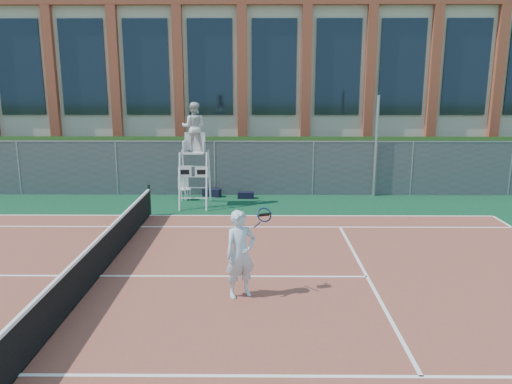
{
  "coord_description": "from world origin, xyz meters",
  "views": [
    {
      "loc": [
        3.84,
        -11.17,
        4.6
      ],
      "look_at": [
        3.73,
        3.0,
        1.43
      ],
      "focal_mm": 35.0,
      "sensor_mm": 36.0,
      "label": 1
    }
  ],
  "objects_px": {
    "plastic_chair": "(184,186)",
    "tennis_player": "(241,254)",
    "umpire_chair": "(194,130)",
    "steel_pole": "(376,147)"
  },
  "relations": [
    {
      "from": "plastic_chair",
      "to": "tennis_player",
      "type": "height_order",
      "value": "tennis_player"
    },
    {
      "from": "umpire_chair",
      "to": "plastic_chair",
      "type": "distance_m",
      "value": 2.55
    },
    {
      "from": "umpire_chair",
      "to": "tennis_player",
      "type": "relative_size",
      "value": 2.04
    },
    {
      "from": "steel_pole",
      "to": "umpire_chair",
      "type": "height_order",
      "value": "steel_pole"
    },
    {
      "from": "steel_pole",
      "to": "umpire_chair",
      "type": "distance_m",
      "value": 7.29
    },
    {
      "from": "plastic_chair",
      "to": "tennis_player",
      "type": "bearing_deg",
      "value": -74.14
    },
    {
      "from": "steel_pole",
      "to": "plastic_chair",
      "type": "bearing_deg",
      "value": -174.65
    },
    {
      "from": "plastic_chair",
      "to": "tennis_player",
      "type": "xyz_separation_m",
      "value": [
        2.58,
        -9.08,
        0.45
      ]
    },
    {
      "from": "umpire_chair",
      "to": "plastic_chair",
      "type": "relative_size",
      "value": 4.35
    },
    {
      "from": "umpire_chair",
      "to": "steel_pole",
      "type": "bearing_deg",
      "value": 13.14
    }
  ]
}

